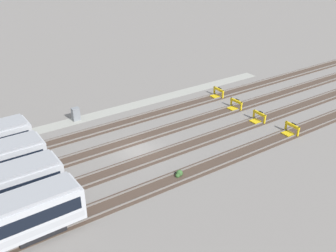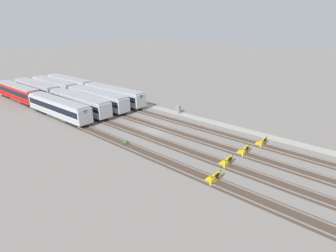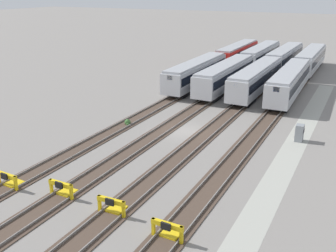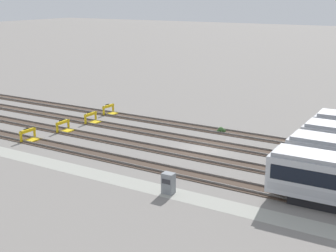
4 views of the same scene
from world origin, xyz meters
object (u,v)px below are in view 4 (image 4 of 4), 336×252
bumper_stop_nearest_track (30,136)px  electrical_cabinet (168,183)px  bumper_stop_middle_track (92,119)px  bumper_stop_far_inner_track (110,110)px  bumper_stop_near_inner_track (65,127)px  weed_clump (221,130)px

bumper_stop_nearest_track → electrical_cabinet: electrical_cabinet is taller
bumper_stop_middle_track → bumper_stop_far_inner_track: bearing=99.8°
bumper_stop_near_inner_track → bumper_stop_middle_track: size_ratio=1.00×
electrical_cabinet → bumper_stop_nearest_track: bearing=168.0°
bumper_stop_middle_track → weed_clump: bearing=15.7°
bumper_stop_near_inner_track → bumper_stop_middle_track: 4.34m
bumper_stop_near_inner_track → electrical_cabinet: size_ratio=1.25×
bumper_stop_nearest_track → weed_clump: (15.63, 12.78, -0.27)m
bumper_stop_nearest_track → bumper_stop_middle_track: size_ratio=1.00×
bumper_stop_nearest_track → electrical_cabinet: 19.41m
bumper_stop_far_inner_track → electrical_cabinet: 25.31m
bumper_stop_nearest_track → weed_clump: bearing=39.3°
electrical_cabinet → bumper_stop_middle_track: bearing=144.7°
bumper_stop_middle_track → weed_clump: (14.60, 4.10, -0.27)m
bumper_stop_near_inner_track → bumper_stop_far_inner_track: bearing=93.2°
bumper_stop_nearest_track → bumper_stop_far_inner_track: (0.28, 13.01, 0.00)m
weed_clump → bumper_stop_near_inner_track: bearing=-150.5°
bumper_stop_nearest_track → bumper_stop_far_inner_track: size_ratio=1.00×
bumper_stop_nearest_track → bumper_stop_near_inner_track: bearing=80.2°
bumper_stop_far_inner_track → electrical_cabinet: size_ratio=1.26×
bumper_stop_near_inner_track → bumper_stop_middle_track: (0.27, 4.33, 0.00)m
electrical_cabinet → bumper_stop_near_inner_track: bearing=155.3°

